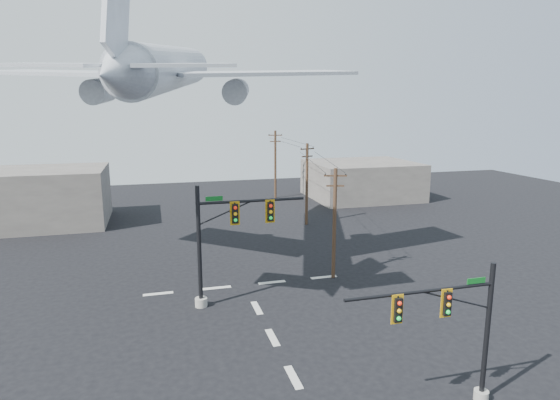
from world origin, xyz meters
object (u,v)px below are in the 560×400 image
object	(u,v)px
signal_mast_near	(458,332)
signal_mast_far	(223,242)
utility_pole_c	(275,163)
utility_pole_b	(307,183)
airliner	(168,69)
utility_pole_a	(334,222)

from	to	relation	value
signal_mast_near	signal_mast_far	xyz separation A→B (m)	(-7.83, 12.97, 0.77)
signal_mast_near	utility_pole_c	distance (m)	46.92
utility_pole_b	utility_pole_c	world-z (taller)	utility_pole_c
signal_mast_near	airliner	size ratio (longest dim) A/B	0.24
signal_mast_far	airliner	world-z (taller)	airliner
utility_pole_b	signal_mast_far	bearing A→B (deg)	-141.95
signal_mast_far	utility_pole_c	xyz separation A→B (m)	(12.25, 33.71, 0.70)
signal_mast_near	utility_pole_b	size ratio (longest dim) A/B	0.78
signal_mast_near	airliner	world-z (taller)	airliner
utility_pole_b	utility_pole_a	bearing A→B (deg)	-120.68
utility_pole_c	airliner	size ratio (longest dim) A/B	0.32
signal_mast_far	utility_pole_b	size ratio (longest dim) A/B	0.89
utility_pole_a	airliner	size ratio (longest dim) A/B	0.28
signal_mast_far	utility_pole_b	distance (m)	21.79
utility_pole_b	utility_pole_c	xyz separation A→B (m)	(0.54, 15.33, 0.30)
signal_mast_near	utility_pole_b	bearing A→B (deg)	82.95
signal_mast_far	signal_mast_near	bearing A→B (deg)	-58.89
utility_pole_a	signal_mast_near	bearing A→B (deg)	-76.62
utility_pole_a	utility_pole_b	world-z (taller)	utility_pole_b
utility_pole_a	airliner	bearing A→B (deg)	170.95
utility_pole_b	utility_pole_c	size ratio (longest dim) A/B	0.94
utility_pole_c	airliner	world-z (taller)	airliner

